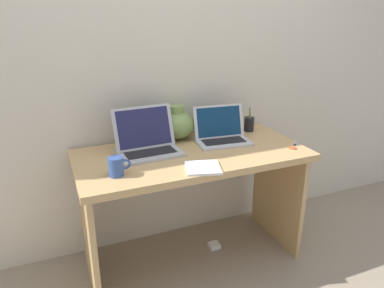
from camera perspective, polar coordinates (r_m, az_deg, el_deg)
name	(u,v)px	position (r m, az deg, el deg)	size (l,w,h in m)	color
ground_plane	(192,257)	(2.53, 0.00, -17.12)	(6.00, 6.00, 0.00)	gray
back_wall	(170,65)	(2.37, -3.45, 12.10)	(4.40, 0.04, 2.40)	beige
desk	(192,178)	(2.22, 0.00, -5.29)	(1.35, 0.64, 0.75)	tan
laptop_left	(147,141)	(2.16, -7.03, 0.52)	(0.37, 0.27, 0.26)	#B2B2B7
laptop_right	(221,132)	(2.32, 4.53, 1.84)	(0.35, 0.25, 0.22)	silver
green_vase	(176,124)	(2.35, -2.46, 3.13)	(0.24, 0.24, 0.22)	#75934C
notebook_stack	(203,168)	(1.93, 1.71, -3.71)	(0.18, 0.18, 0.01)	white
coffee_mug	(116,166)	(1.88, -11.65, -3.43)	(0.12, 0.08, 0.10)	#335199
pen_cup	(249,124)	(2.54, 8.85, 3.10)	(0.07, 0.07, 0.17)	black
scissors	(294,146)	(2.32, 15.48, -0.37)	(0.13, 0.12, 0.01)	#B7B7BC
power_brick	(214,246)	(2.61, 3.46, -15.44)	(0.07, 0.07, 0.03)	white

